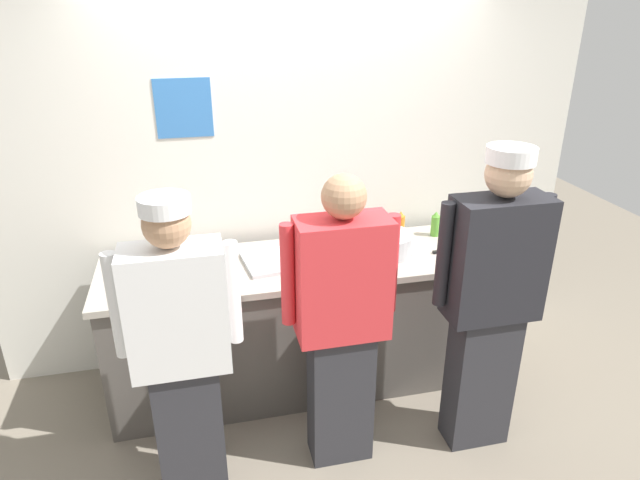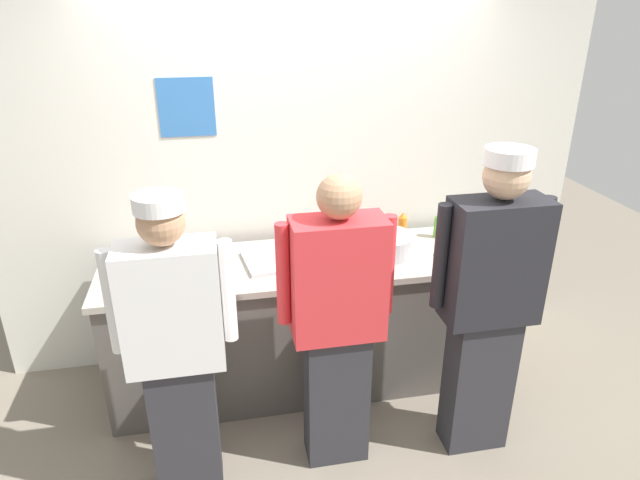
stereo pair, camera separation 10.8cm
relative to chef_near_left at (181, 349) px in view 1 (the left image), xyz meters
The scene contains 17 objects.
ground_plane 1.23m from the chef_near_left, 25.79° to the left, with size 9.00×9.00×0.00m, color slate.
wall_back 1.57m from the chef_near_left, 57.99° to the left, with size 4.01×0.11×2.87m.
prep_counter 1.17m from the chef_near_left, 44.14° to the left, with size 2.55×0.72×0.90m.
chef_near_left is the anchor object (origin of this frame).
chef_center 0.81m from the chef_near_left, ahead, with size 0.61×0.24×1.66m.
chef_far_right 1.61m from the chef_near_left, ahead, with size 0.63×0.24×1.76m.
plate_stack_front 0.74m from the chef_near_left, 81.55° to the left, with size 0.20×0.20×0.10m.
mixing_bowl_steel 1.48m from the chef_near_left, 30.59° to the left, with size 0.35×0.35×0.13m, color #B7BABF.
sheet_tray 0.97m from the chef_near_left, 52.19° to the left, with size 0.42×0.36×0.02m, color #B7BABF.
squeeze_bottle_primary 1.95m from the chef_near_left, 28.81° to the left, with size 0.06×0.06×0.18m.
squeeze_bottle_secondary 1.34m from the chef_near_left, 39.23° to the left, with size 0.06×0.06×0.19m.
squeeze_bottle_spare 1.73m from the chef_near_left, 32.85° to the left, with size 0.06×0.06×0.20m.
ramekin_orange_sauce 0.56m from the chef_near_left, 99.43° to the left, with size 0.09×0.09×0.05m.
ramekin_red_sauce 1.14m from the chef_near_left, 29.27° to the left, with size 0.09×0.09×0.04m.
ramekin_green_sauce 1.99m from the chef_near_left, 24.67° to the left, with size 0.11×0.11×0.04m.
deli_cup 0.79m from the chef_near_left, 106.42° to the left, with size 0.09×0.09×0.10m, color white.
chefs_knife 1.81m from the chef_near_left, 21.47° to the left, with size 0.28×0.03×0.02m.
Camera 1 is at (-0.64, -2.67, 2.40)m, focal length 31.10 mm.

